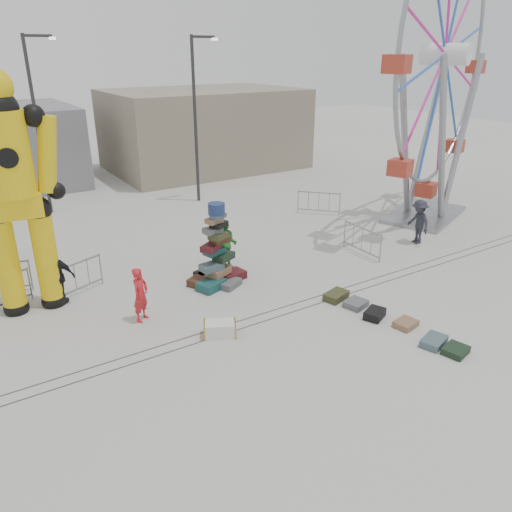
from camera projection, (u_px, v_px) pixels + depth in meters
ground at (305, 320)px, 14.62m from camera, size 90.00×90.00×0.00m
track_line_near at (293, 312)px, 15.09m from camera, size 40.00×0.04×0.01m
track_line_far at (285, 307)px, 15.40m from camera, size 40.00×0.04×0.01m
building_right at (204, 129)px, 32.71m from camera, size 12.00×8.00×5.00m
lamp_post_right at (197, 112)px, 24.56m from camera, size 1.41×0.25×8.00m
lamp_post_left at (38, 118)px, 22.65m from camera, size 1.41×0.25×8.00m
suitcase_tower at (217, 261)px, 16.74m from camera, size 2.10×1.82×2.80m
crash_test_dummy at (13, 188)px, 13.88m from camera, size 2.86×1.25×7.17m
ferris_wheel at (442, 77)px, 21.37m from camera, size 10.22×4.17×12.67m
steamer_trunk at (220, 329)px, 13.78m from camera, size 1.02×0.86×0.41m
row_case_0 at (336, 296)px, 15.84m from camera, size 0.92×0.71×0.23m
row_case_1 at (356, 304)px, 15.38m from camera, size 0.77×0.72×0.20m
row_case_2 at (375, 314)px, 14.72m from camera, size 0.82×0.72×0.25m
row_case_3 at (406, 324)px, 14.27m from camera, size 0.73×0.62×0.18m
row_case_4 at (434, 341)px, 13.40m from camera, size 0.91×0.73×0.20m
row_case_5 at (456, 350)px, 13.01m from camera, size 0.77×0.68×0.18m
barricade_dummy_c at (75, 279)px, 15.97m from camera, size 1.89×0.83×1.10m
barricade_wheel_front at (362, 241)px, 19.16m from camera, size 0.14×2.00×1.10m
barricade_wheel_back at (319, 203)px, 23.87m from camera, size 1.46×1.51×1.10m
pedestrian_red at (141, 295)px, 14.35m from camera, size 0.72×0.68×1.65m
pedestrian_green at (226, 244)px, 17.89m from camera, size 1.09×1.09×1.79m
pedestrian_black at (57, 276)px, 15.25m from camera, size 1.17×0.98×1.87m
pedestrian_grey at (418, 222)px, 20.14m from camera, size 0.91×1.29×1.81m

